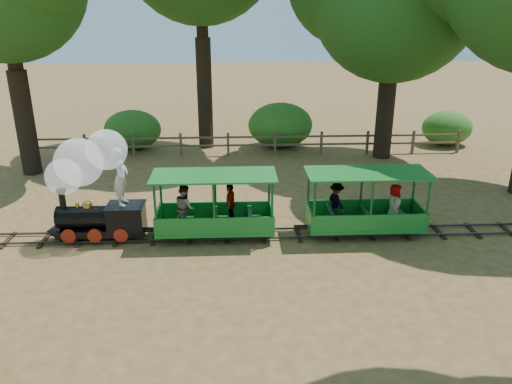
{
  "coord_description": "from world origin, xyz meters",
  "views": [
    {
      "loc": [
        -0.8,
        -12.6,
        6.07
      ],
      "look_at": [
        -0.17,
        0.5,
        1.13
      ],
      "focal_mm": 35.0,
      "sensor_mm": 36.0,
      "label": 1
    }
  ],
  "objects_px": {
    "carriage_front": "(211,212)",
    "carriage_rear": "(364,209)",
    "fence": "(252,142)",
    "locomotive": "(89,179)"
  },
  "relations": [
    {
      "from": "carriage_front",
      "to": "carriage_rear",
      "type": "xyz_separation_m",
      "value": [
        4.25,
        0.06,
        -0.03
      ]
    },
    {
      "from": "locomotive",
      "to": "fence",
      "type": "relative_size",
      "value": 0.17
    },
    {
      "from": "carriage_front",
      "to": "locomotive",
      "type": "bearing_deg",
      "value": 178.14
    },
    {
      "from": "locomotive",
      "to": "carriage_front",
      "type": "bearing_deg",
      "value": -1.86
    },
    {
      "from": "carriage_rear",
      "to": "fence",
      "type": "xyz_separation_m",
      "value": [
        -2.82,
        7.97,
        -0.17
      ]
    },
    {
      "from": "carriage_front",
      "to": "fence",
      "type": "relative_size",
      "value": 0.18
    },
    {
      "from": "carriage_rear",
      "to": "fence",
      "type": "bearing_deg",
      "value": 109.46
    },
    {
      "from": "locomotive",
      "to": "carriage_front",
      "type": "height_order",
      "value": "locomotive"
    },
    {
      "from": "carriage_front",
      "to": "carriage_rear",
      "type": "height_order",
      "value": "same"
    },
    {
      "from": "carriage_front",
      "to": "carriage_rear",
      "type": "bearing_deg",
      "value": 0.75
    }
  ]
}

